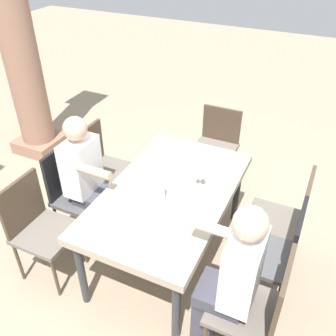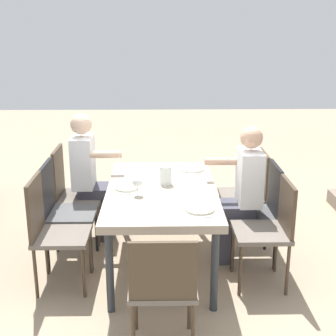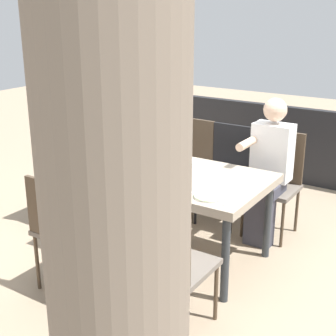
% 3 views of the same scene
% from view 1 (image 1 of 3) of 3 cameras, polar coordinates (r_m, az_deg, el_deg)
% --- Properties ---
extents(ground_plane, '(16.00, 16.00, 0.00)m').
position_cam_1_polar(ground_plane, '(3.49, 0.11, -13.03)').
color(ground_plane, gray).
extents(dining_table, '(1.60, 0.94, 0.74)m').
position_cam_1_polar(dining_table, '(3.02, 0.13, -4.50)').
color(dining_table, tan).
rests_on(dining_table, ground).
extents(chair_west_north, '(0.44, 0.44, 0.90)m').
position_cam_1_polar(chair_west_north, '(3.19, -19.39, -8.08)').
color(chair_west_north, '#6A6158').
rests_on(chair_west_north, ground).
extents(chair_west_south, '(0.44, 0.44, 0.94)m').
position_cam_1_polar(chair_west_south, '(2.57, 13.70, -19.82)').
color(chair_west_south, '#6A6158').
rests_on(chair_west_south, ground).
extents(chair_mid_north, '(0.44, 0.44, 0.91)m').
position_cam_1_polar(chair_mid_north, '(3.45, -14.11, -3.10)').
color(chair_mid_north, '#4F4F50').
rests_on(chair_mid_north, ground).
extents(chair_mid_south, '(0.44, 0.44, 0.94)m').
position_cam_1_polar(chair_mid_south, '(2.88, 16.05, -12.15)').
color(chair_mid_south, '#4F4F50').
rests_on(chair_mid_south, ground).
extents(chair_east_north, '(0.44, 0.44, 0.90)m').
position_cam_1_polar(chair_east_north, '(3.71, -10.21, 0.57)').
color(chair_east_north, '#6A6158').
rests_on(chair_east_north, ground).
extents(chair_east_south, '(0.44, 0.44, 0.94)m').
position_cam_1_polar(chair_east_south, '(3.20, 17.63, -7.10)').
color(chair_east_south, '#6A6158').
rests_on(chair_east_south, ground).
extents(chair_head_east, '(0.44, 0.44, 0.88)m').
position_cam_1_polar(chair_head_east, '(4.04, 7.47, 3.89)').
color(chair_head_east, '#6A6158').
rests_on(chair_head_east, ground).
extents(diner_woman_green, '(0.35, 0.49, 1.29)m').
position_cam_1_polar(diner_woman_green, '(2.46, 9.58, -16.32)').
color(diner_woman_green, '#3F3F4C').
rests_on(diner_woman_green, ground).
extents(diner_man_white, '(0.34, 0.49, 1.26)m').
position_cam_1_polar(diner_man_white, '(3.26, -11.98, -1.88)').
color(diner_man_white, '#3F3F4C').
rests_on(diner_man_white, ground).
extents(stone_column_centre, '(0.52, 0.52, 3.08)m').
position_cam_1_polar(stone_column_centre, '(4.61, -22.47, 19.08)').
color(stone_column_centre, '#936B56').
rests_on(stone_column_centre, ground).
extents(plate_0, '(0.24, 0.24, 0.02)m').
position_cam_1_polar(plate_0, '(2.75, -10.45, -8.01)').
color(plate_0, white).
rests_on(plate_0, dining_table).
extents(fork_0, '(0.02, 0.17, 0.01)m').
position_cam_1_polar(fork_0, '(2.67, -12.24, -10.05)').
color(fork_0, silver).
rests_on(fork_0, dining_table).
extents(spoon_0, '(0.02, 0.17, 0.01)m').
position_cam_1_polar(spoon_0, '(2.84, -8.75, -6.27)').
color(spoon_0, silver).
rests_on(spoon_0, dining_table).
extents(plate_1, '(0.21, 0.21, 0.02)m').
position_cam_1_polar(plate_1, '(2.89, 5.55, -4.99)').
color(plate_1, white).
rests_on(plate_1, dining_table).
extents(wine_glass_1, '(0.08, 0.08, 0.16)m').
position_cam_1_polar(wine_glass_1, '(2.98, 5.01, -1.08)').
color(wine_glass_1, white).
rests_on(wine_glass_1, dining_table).
extents(fork_1, '(0.02, 0.17, 0.01)m').
position_cam_1_polar(fork_1, '(2.78, 4.45, -6.88)').
color(fork_1, silver).
rests_on(fork_1, dining_table).
extents(spoon_1, '(0.02, 0.17, 0.01)m').
position_cam_1_polar(spoon_1, '(3.00, 6.56, -3.40)').
color(spoon_1, silver).
rests_on(spoon_1, dining_table).
extents(plate_2, '(0.23, 0.23, 0.02)m').
position_cam_1_polar(plate_2, '(3.45, -0.71, 2.57)').
color(plate_2, white).
rests_on(plate_2, dining_table).
extents(fork_2, '(0.03, 0.17, 0.01)m').
position_cam_1_polar(fork_2, '(3.34, -1.83, 1.23)').
color(fork_2, silver).
rests_on(fork_2, dining_table).
extents(spoon_2, '(0.02, 0.17, 0.01)m').
position_cam_1_polar(spoon_2, '(3.56, 0.34, 3.66)').
color(spoon_2, silver).
rests_on(spoon_2, dining_table).
extents(water_pitcher, '(0.11, 0.11, 0.16)m').
position_cam_1_polar(water_pitcher, '(2.86, -1.55, -3.50)').
color(water_pitcher, white).
rests_on(water_pitcher, dining_table).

